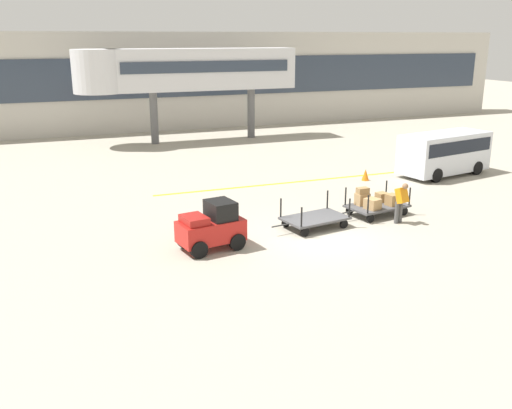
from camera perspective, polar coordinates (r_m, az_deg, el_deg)
The scene contains 10 objects.
ground_plane at distance 19.80m, azimuth 6.57°, elevation -3.37°, with size 120.00×120.00×0.00m, color #A8A08E.
apron_lead_line at distance 27.66m, azimuth 5.70°, elevation 2.43°, with size 15.53×0.20×0.01m, color yellow.
terminal_building at distance 43.39m, azimuth -9.88°, elevation 12.05°, with size 59.23×2.51×7.00m.
jet_bridge at distance 37.53m, azimuth -7.79°, elevation 13.15°, with size 14.22×3.00×5.95m.
baggage_tug at distance 18.52m, azimuth -4.46°, elevation -2.25°, with size 2.25×1.52×1.58m.
baggage_cart_lead at distance 20.73m, azimuth 5.89°, elevation -1.41°, with size 3.08×1.76×1.10m.
baggage_cart_middle at distance 22.51m, azimuth 11.90°, elevation 0.18°, with size 3.08×1.76×1.10m.
baggage_handler at distance 21.63m, azimuth 14.30°, elevation 0.35°, with size 0.50×0.51×1.56m.
shuttle_van at distance 29.91m, azimuth 18.34°, elevation 5.15°, with size 5.07×2.76×2.10m.
safety_cone_near at distance 27.97m, azimuth 10.90°, elevation 2.94°, with size 0.36×0.36×0.55m, color orange.
Camera 1 is at (-8.90, -16.37, 6.69)m, focal length 39.97 mm.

